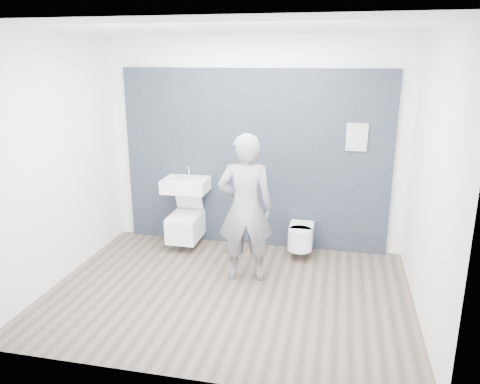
% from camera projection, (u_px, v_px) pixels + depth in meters
% --- Properties ---
extents(ground, '(4.00, 4.00, 0.00)m').
position_uv_depth(ground, '(229.00, 292.00, 5.24)').
color(ground, brown).
rests_on(ground, ground).
extents(room_shell, '(4.00, 4.00, 4.00)m').
position_uv_depth(room_shell, '(227.00, 138.00, 4.75)').
color(room_shell, white).
rests_on(room_shell, ground).
extents(tile_wall, '(3.60, 0.06, 2.40)m').
position_uv_depth(tile_wall, '(253.00, 243.00, 6.62)').
color(tile_wall, black).
rests_on(tile_wall, ground).
extents(washbasin, '(0.60, 0.45, 0.45)m').
position_uv_depth(washbasin, '(186.00, 185.00, 6.32)').
color(washbasin, white).
rests_on(washbasin, ground).
extents(toilet_square, '(0.40, 0.58, 0.75)m').
position_uv_depth(toilet_square, '(186.00, 225.00, 6.41)').
color(toilet_square, white).
rests_on(toilet_square, ground).
extents(toilet_rounded, '(0.31, 0.54, 0.29)m').
position_uv_depth(toilet_rounded, '(301.00, 236.00, 6.12)').
color(toilet_rounded, white).
rests_on(toilet_rounded, ground).
extents(info_placard, '(0.26, 0.03, 0.35)m').
position_uv_depth(info_placard, '(349.00, 252.00, 6.30)').
color(info_placard, white).
rests_on(info_placard, ground).
extents(visitor, '(0.70, 0.52, 1.74)m').
position_uv_depth(visitor, '(245.00, 208.00, 5.34)').
color(visitor, gray).
rests_on(visitor, ground).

